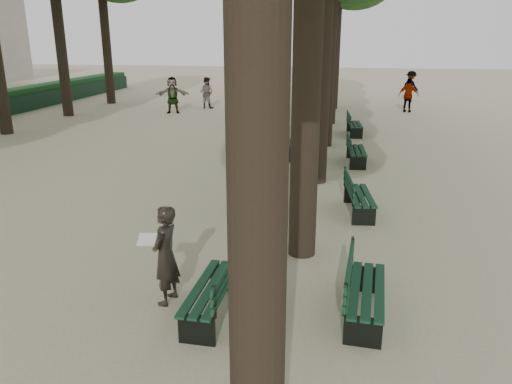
# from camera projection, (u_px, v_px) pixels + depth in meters

# --- Properties ---
(ground) EXTENTS (120.00, 120.00, 0.00)m
(ground) POSITION_uv_depth(u_px,v_px,m) (178.00, 332.00, 7.13)
(ground) COLOR tan
(ground) RESTS_ON ground
(bench_left_0) EXTENTS (0.61, 1.81, 0.92)m
(bench_left_0) POSITION_uv_depth(u_px,v_px,m) (212.00, 298.00, 7.50)
(bench_left_0) COLOR black
(bench_left_0) RESTS_ON ground
(bench_left_1) EXTENTS (0.67, 1.83, 0.92)m
(bench_left_1) POSITION_uv_depth(u_px,v_px,m) (265.00, 197.00, 12.16)
(bench_left_1) COLOR black
(bench_left_1) RESTS_ON ground
(bench_left_2) EXTENTS (0.63, 1.82, 0.92)m
(bench_left_2) POSITION_uv_depth(u_px,v_px,m) (289.00, 149.00, 17.22)
(bench_left_2) COLOR black
(bench_left_2) RESTS_ON ground
(bench_left_3) EXTENTS (0.81, 1.86, 0.92)m
(bench_left_3) POSITION_uv_depth(u_px,v_px,m) (301.00, 125.00, 21.67)
(bench_left_3) COLOR black
(bench_left_3) RESTS_ON ground
(bench_right_0) EXTENTS (0.69, 1.83, 0.92)m
(bench_right_0) POSITION_uv_depth(u_px,v_px,m) (365.00, 300.00, 7.44)
(bench_right_0) COLOR black
(bench_right_0) RESTS_ON ground
(bench_right_1) EXTENTS (0.79, 1.86, 0.92)m
(bench_right_1) POSITION_uv_depth(u_px,v_px,m) (359.00, 202.00, 11.77)
(bench_right_1) COLOR black
(bench_right_1) RESTS_ON ground
(bench_right_2) EXTENTS (0.68, 1.83, 0.92)m
(bench_right_2) POSITION_uv_depth(u_px,v_px,m) (356.00, 156.00, 16.30)
(bench_right_2) COLOR black
(bench_right_2) RESTS_ON ground
(bench_right_3) EXTENTS (0.72, 1.84, 0.92)m
(bench_right_3) POSITION_uv_depth(u_px,v_px,m) (355.00, 129.00, 20.96)
(bench_right_3) COLOR black
(bench_right_3) RESTS_ON ground
(man_with_map) EXTENTS (0.64, 0.68, 1.61)m
(man_with_map) POSITION_uv_depth(u_px,v_px,m) (165.00, 255.00, 7.70)
(man_with_map) COLOR black
(man_with_map) RESTS_ON ground
(pedestrian_e) EXTENTS (1.81, 0.87, 1.91)m
(pedestrian_e) POSITION_uv_depth(u_px,v_px,m) (173.00, 95.00, 26.60)
(pedestrian_e) COLOR #262628
(pedestrian_e) RESTS_ON ground
(pedestrian_b) EXTENTS (1.08, 1.15, 1.87)m
(pedestrian_b) POSITION_uv_depth(u_px,v_px,m) (411.00, 86.00, 31.36)
(pedestrian_b) COLOR #262628
(pedestrian_b) RESTS_ON ground
(pedestrian_a) EXTENTS (0.90, 0.51, 1.74)m
(pedestrian_a) POSITION_uv_depth(u_px,v_px,m) (207.00, 93.00, 28.37)
(pedestrian_a) COLOR #262628
(pedestrian_a) RESTS_ON ground
(pedestrian_c) EXTENTS (1.12, 0.65, 1.81)m
(pedestrian_c) POSITION_uv_depth(u_px,v_px,m) (408.00, 95.00, 26.89)
(pedestrian_c) COLOR #262628
(pedestrian_c) RESTS_ON ground
(pedestrian_d) EXTENTS (0.75, 0.93, 1.78)m
(pedestrian_d) POSITION_uv_depth(u_px,v_px,m) (233.00, 83.00, 34.04)
(pedestrian_d) COLOR #262628
(pedestrian_d) RESTS_ON ground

